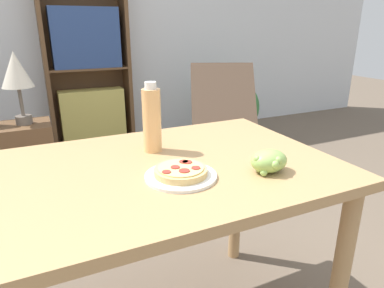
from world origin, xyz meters
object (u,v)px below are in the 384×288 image
Objects in this scene: grape_bunch at (269,161)px; table_lamp at (16,73)px; pizza_on_plate at (181,173)px; drink_bottle at (152,119)px; bookshelf at (89,76)px; side_table at (31,159)px; lounge_chair_far at (226,137)px; potted_plant_floor at (239,111)px.

grape_bunch is 0.24× the size of table_lamp.
pizza_on_plate is 0.87× the size of drink_bottle.
drink_bottle is 0.16× the size of bookshelf.
grape_bunch is 0.08× the size of bookshelf.
grape_bunch reaches higher than pizza_on_plate.
side_table is at bearing 104.78° from pizza_on_plate.
table_lamp is (-0.73, 1.82, 0.10)m from grape_bunch.
lounge_chair_far is at bearing -50.04° from bookshelf.
pizza_on_plate is 0.44× the size of table_lamp.
bookshelf is at bearing 56.28° from table_lamp.
potted_plant_floor is (2.06, 0.41, 0.06)m from side_table.
table_lamp reaches higher than drink_bottle.
bookshelf reaches higher than lounge_chair_far.
grape_bunch is 2.03m from side_table.
drink_bottle is at bearing -130.35° from potted_plant_floor.
pizza_on_plate is 0.28m from drink_bottle.
drink_bottle is at bearing -107.48° from lounge_chair_far.
lounge_chair_far is (1.08, 1.28, -0.59)m from drink_bottle.
bookshelf reaches higher than side_table.
grape_bunch is 0.48× the size of drink_bottle.
bookshelf is at bearing 86.41° from drink_bottle.
potted_plant_floor reaches higher than side_table.
bookshelf is 3.18× the size of table_lamp.
grape_bunch is at bearing -87.52° from bookshelf.
pizza_on_plate is 2.72m from potted_plant_floor.
grape_bunch is 0.20× the size of potted_plant_floor.
pizza_on_plate is 1.87m from side_table.
pizza_on_plate is 1.81m from table_lamp.
grape_bunch is 0.13× the size of lounge_chair_far.
pizza_on_plate is 0.28m from grape_bunch.
drink_bottle is 2.54m from potted_plant_floor.
bookshelf is (0.15, 2.39, -0.15)m from drink_bottle.
drink_bottle is (-0.27, 0.34, 0.08)m from grape_bunch.
pizza_on_plate is 1.95m from lounge_chair_far.
bookshelf is (0.15, 2.66, -0.05)m from pizza_on_plate.
grape_bunch is 0.44m from drink_bottle.
potted_plant_floor is (1.60, 1.89, -0.55)m from drink_bottle.
bookshelf is at bearing 160.74° from potted_plant_floor.
pizza_on_plate is 1.81× the size of grape_bunch.
lounge_chair_far is at bearing -130.74° from potted_plant_floor.
lounge_chair_far is at bearing -7.30° from table_lamp.
lounge_chair_far is 1.84× the size of table_lamp.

